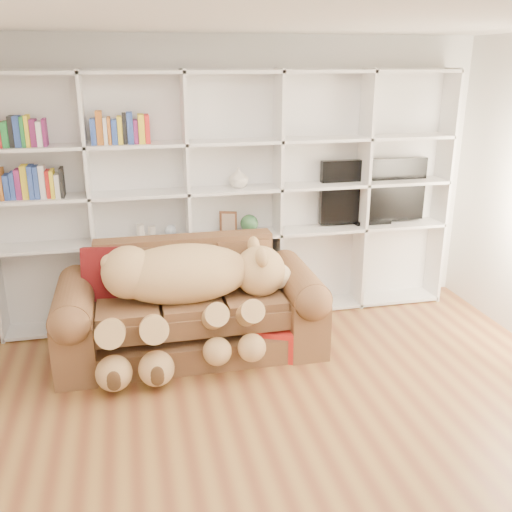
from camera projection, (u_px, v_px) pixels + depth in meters
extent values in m
plane|color=brown|center=(301.00, 458.00, 3.73)|extent=(5.00, 5.00, 0.00)
plane|color=white|center=(314.00, 10.00, 2.85)|extent=(5.00, 5.00, 0.00)
cube|color=silver|center=(230.00, 180.00, 5.60)|extent=(5.00, 0.02, 2.70)
cube|color=silver|center=(230.00, 196.00, 5.61)|extent=(4.40, 0.03, 2.40)
cube|color=silver|center=(91.00, 207.00, 5.19)|extent=(0.03, 0.35, 2.40)
cube|color=silver|center=(188.00, 202.00, 5.37)|extent=(0.03, 0.35, 2.40)
cube|color=silver|center=(278.00, 197.00, 5.56)|extent=(0.03, 0.35, 2.40)
cube|color=silver|center=(362.00, 193.00, 5.74)|extent=(0.03, 0.35, 2.40)
cube|color=silver|center=(441.00, 189.00, 5.93)|extent=(0.03, 0.35, 2.40)
cube|color=silver|center=(235.00, 311.00, 5.84)|extent=(4.40, 0.35, 0.03)
cube|color=silver|center=(234.00, 235.00, 5.58)|extent=(4.40, 0.35, 0.03)
cube|color=silver|center=(233.00, 189.00, 5.43)|extent=(4.40, 0.35, 0.03)
cube|color=silver|center=(233.00, 142.00, 5.29)|extent=(4.40, 0.35, 0.03)
cube|color=silver|center=(232.00, 72.00, 5.09)|extent=(4.40, 0.35, 0.03)
cube|color=brown|center=(192.00, 339.00, 5.08)|extent=(2.17, 0.88, 0.23)
cube|color=brown|center=(191.00, 305.00, 4.95)|extent=(1.61, 0.72, 0.31)
cube|color=brown|center=(185.00, 266.00, 5.25)|extent=(1.61, 0.21, 0.57)
cube|color=brown|center=(77.00, 333.00, 4.82)|extent=(0.33, 0.98, 0.57)
cube|color=brown|center=(297.00, 311.00, 5.22)|extent=(0.33, 0.98, 0.57)
cylinder|color=brown|center=(74.00, 302.00, 4.73)|extent=(0.33, 0.93, 0.33)
cylinder|color=brown|center=(298.00, 283.00, 5.13)|extent=(0.33, 0.93, 0.33)
ellipsoid|color=tan|center=(183.00, 274.00, 4.81)|extent=(1.17, 0.57, 0.51)
sphere|color=tan|center=(129.00, 272.00, 4.70)|extent=(0.45, 0.45, 0.45)
sphere|color=tan|center=(260.00, 271.00, 4.96)|extent=(0.45, 0.45, 0.45)
sphere|color=#F8E1A3|center=(279.00, 276.00, 5.01)|extent=(0.22, 0.22, 0.22)
sphere|color=#442D18|center=(288.00, 276.00, 5.03)|extent=(0.07, 0.07, 0.07)
ellipsoid|color=tan|center=(262.00, 257.00, 4.75)|extent=(0.11, 0.17, 0.17)
ellipsoid|color=tan|center=(254.00, 246.00, 5.04)|extent=(0.11, 0.17, 0.17)
sphere|color=tan|center=(110.00, 263.00, 4.64)|extent=(0.15, 0.15, 0.15)
cylinder|color=tan|center=(213.00, 318.00, 4.63)|extent=(0.19, 0.54, 0.39)
cylinder|color=tan|center=(248.00, 314.00, 4.69)|extent=(0.19, 0.54, 0.39)
cylinder|color=tan|center=(111.00, 332.00, 4.47)|extent=(0.22, 0.63, 0.46)
cylinder|color=tan|center=(153.00, 328.00, 4.54)|extent=(0.22, 0.63, 0.46)
sphere|color=tan|center=(217.00, 352.00, 4.54)|extent=(0.23, 0.23, 0.23)
sphere|color=tan|center=(252.00, 348.00, 4.60)|extent=(0.23, 0.23, 0.23)
sphere|color=tan|center=(114.00, 373.00, 4.40)|extent=(0.28, 0.28, 0.28)
sphere|color=tan|center=(156.00, 368.00, 4.46)|extent=(0.28, 0.28, 0.28)
cube|color=#5B0F13|center=(110.00, 274.00, 4.93)|extent=(0.49, 0.31, 0.48)
cube|color=red|center=(277.00, 341.00, 5.00)|extent=(0.44, 0.43, 0.27)
cube|color=black|center=(373.00, 191.00, 5.81)|extent=(1.13, 0.08, 0.64)
cube|color=black|center=(371.00, 221.00, 5.92)|extent=(0.38, 0.18, 0.04)
cube|color=#532F1C|center=(228.00, 222.00, 5.52)|extent=(0.17, 0.08, 0.21)
sphere|color=#2C5733|center=(249.00, 223.00, 5.58)|extent=(0.18, 0.18, 0.18)
cylinder|color=beige|center=(141.00, 232.00, 5.36)|extent=(0.09, 0.09, 0.14)
cylinder|color=beige|center=(152.00, 232.00, 5.39)|extent=(0.09, 0.09, 0.12)
sphere|color=silver|center=(171.00, 231.00, 5.42)|extent=(0.12, 0.12, 0.12)
imported|color=beige|center=(238.00, 177.00, 5.41)|extent=(0.24, 0.24, 0.20)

